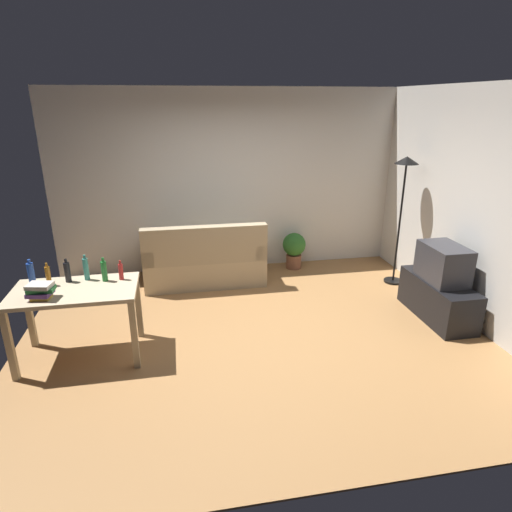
{
  "coord_description": "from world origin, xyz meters",
  "views": [
    {
      "loc": [
        -0.78,
        -4.28,
        2.5
      ],
      "look_at": [
        0.1,
        0.5,
        0.75
      ],
      "focal_mm": 30.28,
      "sensor_mm": 36.0,
      "label": 1
    }
  ],
  "objects_px": {
    "potted_plant": "(294,248)",
    "bottle_red": "(121,271)",
    "couch": "(205,262)",
    "book_stack": "(40,291)",
    "tv_stand": "(438,299)",
    "bottle_green": "(104,271)",
    "torchiere_lamp": "(404,186)",
    "bottle_dark": "(67,272)",
    "bottle_blue": "(31,273)",
    "bottle_amber": "(48,276)",
    "tv": "(444,263)",
    "bottle_tall": "(86,269)",
    "desk": "(76,299)"
  },
  "relations": [
    {
      "from": "tv_stand",
      "to": "bottle_green",
      "type": "bearing_deg",
      "value": 89.59
    },
    {
      "from": "couch",
      "to": "bottle_blue",
      "type": "height_order",
      "value": "bottle_blue"
    },
    {
      "from": "bottle_green",
      "to": "couch",
      "type": "bearing_deg",
      "value": 54.84
    },
    {
      "from": "tv_stand",
      "to": "tv",
      "type": "height_order",
      "value": "tv"
    },
    {
      "from": "torchiere_lamp",
      "to": "bottle_green",
      "type": "bearing_deg",
      "value": -164.31
    },
    {
      "from": "bottle_blue",
      "to": "bottle_tall",
      "type": "bearing_deg",
      "value": -0.81
    },
    {
      "from": "couch",
      "to": "bottle_tall",
      "type": "distance_m",
      "value": 2.07
    },
    {
      "from": "tv",
      "to": "torchiere_lamp",
      "type": "bearing_deg",
      "value": 0.19
    },
    {
      "from": "couch",
      "to": "bottle_green",
      "type": "distance_m",
      "value": 2.01
    },
    {
      "from": "potted_plant",
      "to": "bottle_red",
      "type": "xyz_separation_m",
      "value": [
        -2.37,
        -1.88,
        0.52
      ]
    },
    {
      "from": "bottle_blue",
      "to": "potted_plant",
      "type": "bearing_deg",
      "value": 29.17
    },
    {
      "from": "tv",
      "to": "torchiere_lamp",
      "type": "distance_m",
      "value": 1.31
    },
    {
      "from": "tv_stand",
      "to": "bottle_tall",
      "type": "bearing_deg",
      "value": 88.64
    },
    {
      "from": "bottle_green",
      "to": "bottle_dark",
      "type": "bearing_deg",
      "value": 172.78
    },
    {
      "from": "bottle_dark",
      "to": "book_stack",
      "type": "distance_m",
      "value": 0.41
    },
    {
      "from": "torchiere_lamp",
      "to": "bottle_red",
      "type": "height_order",
      "value": "torchiere_lamp"
    },
    {
      "from": "potted_plant",
      "to": "bottle_tall",
      "type": "relative_size",
      "value": 2.11
    },
    {
      "from": "bottle_amber",
      "to": "couch",
      "type": "bearing_deg",
      "value": 43.99
    },
    {
      "from": "torchiere_lamp",
      "to": "desk",
      "type": "distance_m",
      "value": 4.34
    },
    {
      "from": "bottle_amber",
      "to": "bottle_green",
      "type": "xyz_separation_m",
      "value": [
        0.53,
        0.01,
        0.01
      ]
    },
    {
      "from": "tv_stand",
      "to": "bottle_tall",
      "type": "distance_m",
      "value": 4.05
    },
    {
      "from": "tv_stand",
      "to": "torchiere_lamp",
      "type": "xyz_separation_m",
      "value": [
        0.0,
        1.1,
        1.17
      ]
    },
    {
      "from": "couch",
      "to": "tv_stand",
      "type": "bearing_deg",
      "value": 149.36
    },
    {
      "from": "couch",
      "to": "book_stack",
      "type": "relative_size",
      "value": 6.75
    },
    {
      "from": "couch",
      "to": "potted_plant",
      "type": "height_order",
      "value": "couch"
    },
    {
      "from": "torchiere_lamp",
      "to": "bottle_red",
      "type": "relative_size",
      "value": 8.71
    },
    {
      "from": "bottle_blue",
      "to": "bottle_green",
      "type": "distance_m",
      "value": 0.72
    },
    {
      "from": "tv",
      "to": "book_stack",
      "type": "height_order",
      "value": "tv"
    },
    {
      "from": "bottle_red",
      "to": "tv",
      "type": "bearing_deg",
      "value": -0.57
    },
    {
      "from": "bottle_amber",
      "to": "bottle_tall",
      "type": "relative_size",
      "value": 0.87
    },
    {
      "from": "tv_stand",
      "to": "potted_plant",
      "type": "xyz_separation_m",
      "value": [
        -1.29,
        1.91,
        0.09
      ]
    },
    {
      "from": "tv_stand",
      "to": "tv",
      "type": "distance_m",
      "value": 0.46
    },
    {
      "from": "tv_stand",
      "to": "bottle_tall",
      "type": "xyz_separation_m",
      "value": [
        -4.0,
        0.1,
        0.64
      ]
    },
    {
      "from": "bottle_red",
      "to": "bottle_amber",
      "type": "bearing_deg",
      "value": -178.2
    },
    {
      "from": "potted_plant",
      "to": "book_stack",
      "type": "bearing_deg",
      "value": -143.98
    },
    {
      "from": "tv",
      "to": "tv_stand",
      "type": "bearing_deg",
      "value": 90.0
    },
    {
      "from": "tv",
      "to": "bottle_green",
      "type": "height_order",
      "value": "bottle_green"
    },
    {
      "from": "tv",
      "to": "desk",
      "type": "bearing_deg",
      "value": 91.8
    },
    {
      "from": "bottle_blue",
      "to": "bottle_red",
      "type": "xyz_separation_m",
      "value": [
        0.88,
        -0.07,
        -0.02
      ]
    },
    {
      "from": "torchiere_lamp",
      "to": "bottle_dark",
      "type": "xyz_separation_m",
      "value": [
        -4.18,
        -1.02,
        -0.55
      ]
    },
    {
      "from": "book_stack",
      "to": "bottle_dark",
      "type": "bearing_deg",
      "value": 67.03
    },
    {
      "from": "desk",
      "to": "torchiere_lamp",
      "type": "bearing_deg",
      "value": 16.37
    },
    {
      "from": "bottle_green",
      "to": "desk",
      "type": "bearing_deg",
      "value": -150.46
    },
    {
      "from": "torchiere_lamp",
      "to": "desk",
      "type": "relative_size",
      "value": 1.5
    },
    {
      "from": "bottle_blue",
      "to": "bottle_green",
      "type": "bearing_deg",
      "value": -6.02
    },
    {
      "from": "torchiere_lamp",
      "to": "bottle_dark",
      "type": "relative_size",
      "value": 7.34
    },
    {
      "from": "tv_stand",
      "to": "book_stack",
      "type": "distance_m",
      "value": 4.39
    },
    {
      "from": "desk",
      "to": "bottle_blue",
      "type": "bearing_deg",
      "value": 152.09
    },
    {
      "from": "desk",
      "to": "book_stack",
      "type": "height_order",
      "value": "book_stack"
    },
    {
      "from": "torchiere_lamp",
      "to": "desk",
      "type": "height_order",
      "value": "torchiere_lamp"
    }
  ]
}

